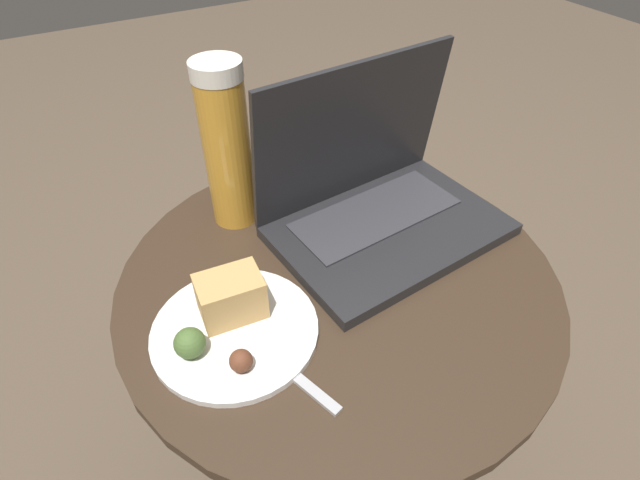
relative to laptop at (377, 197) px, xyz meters
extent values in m
plane|color=brown|center=(-0.11, -0.07, -0.58)|extent=(6.00, 6.00, 0.00)
cylinder|color=#9E9EA3|center=(-0.11, -0.07, -0.57)|extent=(0.35, 0.35, 0.01)
cylinder|color=#9E9EA3|center=(-0.11, -0.07, -0.32)|extent=(0.08, 0.08, 0.50)
cylinder|color=#38281C|center=(-0.11, -0.07, -0.06)|extent=(0.60, 0.60, 0.02)
cube|color=#232326|center=(0.00, -0.03, -0.04)|extent=(0.34, 0.24, 0.02)
cube|color=#333338|center=(0.00, 0.00, -0.03)|extent=(0.26, 0.13, 0.00)
cube|color=#232326|center=(-0.01, 0.06, 0.08)|extent=(0.33, 0.06, 0.22)
cube|color=silver|center=(-0.01, 0.06, 0.08)|extent=(0.30, 0.05, 0.20)
cylinder|color=gold|center=(-0.18, 0.12, 0.06)|extent=(0.07, 0.07, 0.22)
cylinder|color=white|center=(-0.18, 0.12, 0.18)|extent=(0.07, 0.07, 0.02)
cylinder|color=white|center=(-0.27, -0.09, -0.04)|extent=(0.20, 0.20, 0.01)
cube|color=tan|center=(-0.26, -0.07, -0.01)|extent=(0.08, 0.06, 0.06)
sphere|color=#4C6B33|center=(-0.32, -0.10, -0.02)|extent=(0.04, 0.04, 0.04)
sphere|color=brown|center=(-0.28, -0.15, -0.03)|extent=(0.03, 0.03, 0.03)
cube|color=#B2B2B7|center=(-0.23, -0.19, -0.05)|extent=(0.05, 0.12, 0.00)
cube|color=#B2B2B7|center=(-0.26, -0.10, -0.05)|extent=(0.04, 0.06, 0.00)
camera|label=1|loc=(-0.36, -0.47, 0.43)|focal=28.00mm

